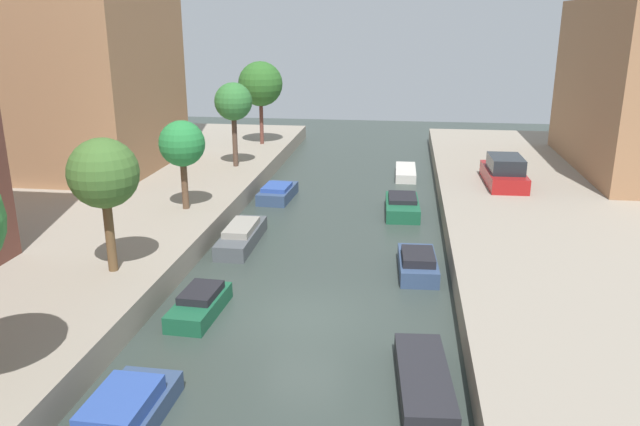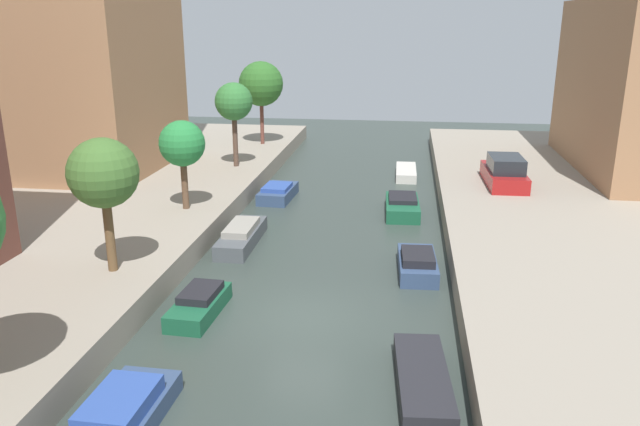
{
  "view_description": "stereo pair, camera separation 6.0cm",
  "coord_description": "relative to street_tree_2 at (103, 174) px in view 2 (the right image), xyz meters",
  "views": [
    {
      "loc": [
        3.04,
        -18.36,
        9.4
      ],
      "look_at": [
        -0.61,
        8.4,
        0.98
      ],
      "focal_mm": 35.09,
      "sensor_mm": 36.0,
      "label": 1
    },
    {
      "loc": [
        3.1,
        -18.35,
        9.4
      ],
      "look_at": [
        -0.61,
        8.4,
        0.98
      ],
      "focal_mm": 35.09,
      "sensor_mm": 36.0,
      "label": 2
    }
  ],
  "objects": [
    {
      "name": "moored_boat_left_5",
      "position": [
        3.18,
        13.04,
        -4.07
      ],
      "size": [
        1.74,
        3.4,
        0.83
      ],
      "color": "#33476B",
      "rests_on": "ground_plane"
    },
    {
      "name": "street_tree_3",
      "position": [
        0.0,
        7.51,
        -0.44
      ],
      "size": [
        2.07,
        2.07,
        4.08
      ],
      "color": "brown",
      "rests_on": "quay_left"
    },
    {
      "name": "moored_boat_right_5",
      "position": [
        10.06,
        19.06,
        -4.17
      ],
      "size": [
        1.27,
        3.8,
        0.54
      ],
      "color": "beige",
      "rests_on": "ground_plane"
    },
    {
      "name": "moored_boat_left_2",
      "position": [
        3.51,
        -7.12,
        -4.05
      ],
      "size": [
        1.69,
        3.87,
        0.94
      ],
      "color": "#33476B",
      "rests_on": "ground_plane"
    },
    {
      "name": "street_tree_5",
      "position": [
        0.0,
        23.3,
        0.68
      ],
      "size": [
        3.03,
        3.03,
        5.66
      ],
      "color": "brown",
      "rests_on": "quay_left"
    },
    {
      "name": "moored_boat_right_2",
      "position": [
        10.65,
        -4.45,
        -4.15
      ],
      "size": [
        1.62,
        4.15,
        0.58
      ],
      "color": "#232328",
      "rests_on": "ground_plane"
    },
    {
      "name": "ground_plane",
      "position": [
        6.84,
        -0.71,
        -4.44
      ],
      "size": [
        84.0,
        84.0,
        0.0
      ],
      "primitive_type": "plane",
      "color": "#333D38"
    },
    {
      "name": "moored_boat_left_3",
      "position": [
        3.39,
        -0.94,
        -4.08
      ],
      "size": [
        1.42,
        3.12,
        0.83
      ],
      "color": "#195638",
      "rests_on": "ground_plane"
    },
    {
      "name": "parked_car",
      "position": [
        15.17,
        13.96,
        -2.79
      ],
      "size": [
        1.98,
        4.68,
        1.57
      ],
      "color": "maroon",
      "rests_on": "quay_right"
    },
    {
      "name": "moored_boat_right_4",
      "position": [
        9.92,
        11.28,
        -4.05
      ],
      "size": [
        1.78,
        3.69,
        0.88
      ],
      "color": "#195638",
      "rests_on": "ground_plane"
    },
    {
      "name": "moored_boat_right_3",
      "position": [
        10.59,
        3.58,
        -4.04
      ],
      "size": [
        1.58,
        3.29,
        0.93
      ],
      "color": "#33476B",
      "rests_on": "ground_plane"
    },
    {
      "name": "moored_boat_left_4",
      "position": [
        3.06,
        5.79,
        -4.04
      ],
      "size": [
        1.29,
        4.43,
        0.92
      ],
      "color": "#4C5156",
      "rests_on": "ground_plane"
    },
    {
      "name": "street_tree_4",
      "position": [
        0.0,
        16.29,
        0.32
      ],
      "size": [
        2.19,
        2.19,
        4.91
      ],
      "color": "brown",
      "rests_on": "quay_left"
    },
    {
      "name": "street_tree_2",
      "position": [
        0.0,
        0.0,
        0.0
      ],
      "size": [
        2.37,
        2.37,
        4.67
      ],
      "color": "brown",
      "rests_on": "quay_left"
    }
  ]
}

